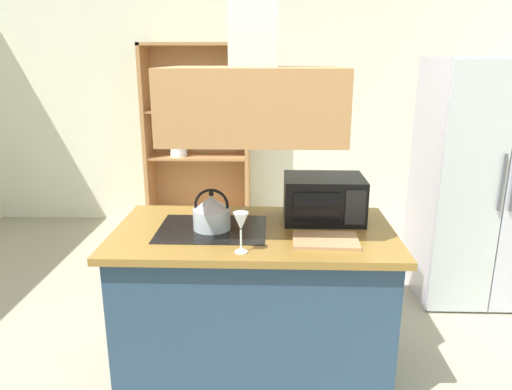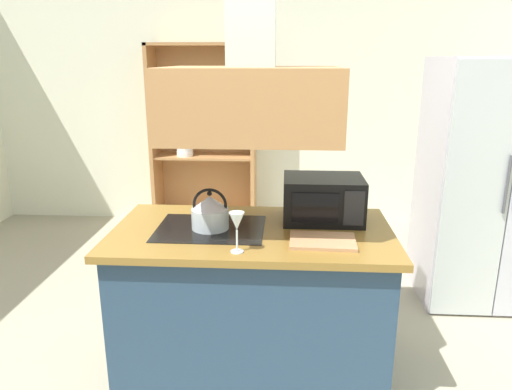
{
  "view_description": "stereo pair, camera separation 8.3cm",
  "coord_description": "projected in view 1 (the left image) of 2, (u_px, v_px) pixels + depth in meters",
  "views": [
    {
      "loc": [
        0.25,
        -2.32,
        1.82
      ],
      "look_at": [
        0.15,
        0.52,
        1.0
      ],
      "focal_mm": 33.3,
      "sensor_mm": 36.0,
      "label": 1
    },
    {
      "loc": [
        0.33,
        -2.31,
        1.82
      ],
      "look_at": [
        0.15,
        0.52,
        1.0
      ],
      "focal_mm": 33.3,
      "sensor_mm": 36.0,
      "label": 2
    }
  ],
  "objects": [
    {
      "name": "wine_glass_on_counter",
      "position": [
        241.0,
        223.0,
        2.3
      ],
      "size": [
        0.08,
        0.08,
        0.21
      ],
      "color": "silver",
      "rests_on": "kitchen_island"
    },
    {
      "name": "microwave",
      "position": [
        324.0,
        198.0,
        2.78
      ],
      "size": [
        0.46,
        0.35,
        0.26
      ],
      "color": "black",
      "rests_on": "kitchen_island"
    },
    {
      "name": "refrigerator",
      "position": [
        482.0,
        182.0,
        3.61
      ],
      "size": [
        0.9,
        0.78,
        1.84
      ],
      "color": "#BDB7C4",
      "rests_on": "ground"
    },
    {
      "name": "dish_cabinet",
      "position": [
        198.0,
        148.0,
        5.19
      ],
      "size": [
        1.12,
        0.4,
        1.97
      ],
      "color": "#B37B47",
      "rests_on": "ground"
    },
    {
      "name": "kitchen_island",
      "position": [
        254.0,
        301.0,
        2.77
      ],
      "size": [
        1.56,
        0.86,
        0.9
      ],
      "color": "navy",
      "rests_on": "ground"
    },
    {
      "name": "ground_plane",
      "position": [
        226.0,
        386.0,
        2.74
      ],
      "size": [
        7.8,
        7.8,
        0.0
      ],
      "primitive_type": "plane",
      "color": "#9E957E"
    },
    {
      "name": "cutting_board",
      "position": [
        325.0,
        240.0,
        2.47
      ],
      "size": [
        0.35,
        0.25,
        0.02
      ],
      "primitive_type": "cube",
      "rotation": [
        0.0,
        0.0,
        -0.03
      ],
      "color": "tan",
      "rests_on": "kitchen_island"
    },
    {
      "name": "kettle",
      "position": [
        212.0,
        212.0,
        2.63
      ],
      "size": [
        0.21,
        0.21,
        0.23
      ],
      "color": "#B4C1C6",
      "rests_on": "kitchen_island"
    },
    {
      "name": "range_hood",
      "position": [
        254.0,
        79.0,
        2.42
      ],
      "size": [
        0.9,
        0.7,
        1.28
      ],
      "color": "#AA7644"
    },
    {
      "name": "wall_back",
      "position": [
        250.0,
        102.0,
        5.24
      ],
      "size": [
        6.0,
        0.12,
        2.7
      ],
      "primitive_type": "cube",
      "color": "#E9E9CB",
      "rests_on": "ground"
    }
  ]
}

